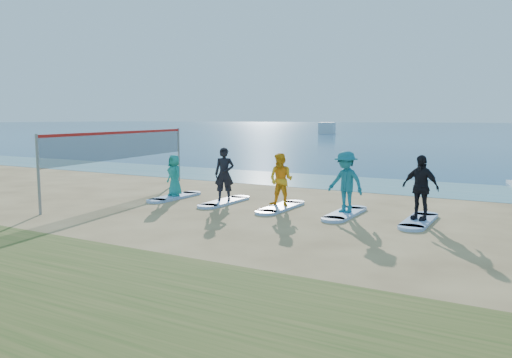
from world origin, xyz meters
The scene contains 14 objects.
ground centered at (0.00, 0.00, 0.00)m, with size 600.00×600.00×0.00m, color tan.
shallow_water centered at (0.00, 10.50, 0.01)m, with size 600.00×600.00×0.00m, color teal.
volleyball_net centered at (-7.15, 3.03, 1.90)m, with size 1.63×8.96×2.50m.
boat_offshore_a centered at (-28.06, 78.01, 0.00)m, with size 2.73×8.31×2.12m, color silver.
surfboard_0 centered at (-4.77, 3.19, 0.04)m, with size 0.70×2.20×0.09m, color #98B9EC.
student_0 centered at (-4.77, 3.19, 0.86)m, with size 0.75×0.49×1.54m, color teal.
surfboard_1 centered at (-2.55, 3.19, 0.04)m, with size 0.70×2.20×0.09m, color #98B9EC.
student_1 centered at (-2.55, 3.19, 1.03)m, with size 0.68×0.45×1.87m, color black.
surfboard_2 centered at (-0.33, 3.19, 0.04)m, with size 0.70×2.20×0.09m, color #98B9EC.
student_2 centered at (-0.33, 3.19, 0.96)m, with size 0.85×0.66×1.75m, color #F8AA1A.
surfboard_3 centered at (1.89, 3.19, 0.04)m, with size 0.70×2.20×0.09m, color #98B9EC.
student_3 centered at (1.89, 3.19, 1.04)m, with size 1.22×0.70×1.89m, color #1A6E7E.
surfboard_4 centered at (4.11, 3.19, 0.04)m, with size 0.70×2.20×0.09m, color #98B9EC.
student_4 centered at (4.11, 3.19, 1.02)m, with size 1.09×0.45×1.86m, color black.
Camera 1 is at (6.96, -11.37, 2.99)m, focal length 35.00 mm.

